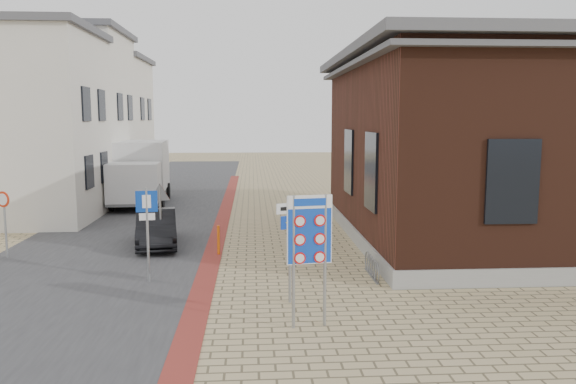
{
  "coord_description": "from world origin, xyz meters",
  "views": [
    {
      "loc": [
        -0.69,
        -12.96,
        4.42
      ],
      "look_at": [
        0.39,
        3.86,
        2.2
      ],
      "focal_mm": 35.0,
      "sensor_mm": 36.0,
      "label": 1
    }
  ],
  "objects_px": {
    "essen_sign": "(290,232)",
    "bollard": "(218,240)",
    "box_truck": "(140,172)",
    "parking_sign": "(147,218)",
    "border_sign": "(309,233)",
    "sedan": "(156,228)"
  },
  "relations": [
    {
      "from": "border_sign",
      "to": "parking_sign",
      "type": "distance_m",
      "value": 5.32
    },
    {
      "from": "sedan",
      "to": "bollard",
      "type": "bearing_deg",
      "value": -42.9
    },
    {
      "from": "border_sign",
      "to": "essen_sign",
      "type": "relative_size",
      "value": 1.1
    },
    {
      "from": "border_sign",
      "to": "bollard",
      "type": "relative_size",
      "value": 2.91
    },
    {
      "from": "border_sign",
      "to": "bollard",
      "type": "xyz_separation_m",
      "value": [
        -2.3,
        6.5,
        -1.56
      ]
    },
    {
      "from": "sedan",
      "to": "border_sign",
      "type": "distance_m",
      "value": 9.3
    },
    {
      "from": "sedan",
      "to": "box_truck",
      "type": "height_order",
      "value": "box_truck"
    },
    {
      "from": "sedan",
      "to": "essen_sign",
      "type": "distance_m",
      "value": 7.74
    },
    {
      "from": "border_sign",
      "to": "parking_sign",
      "type": "xyz_separation_m",
      "value": [
        -4.0,
        3.5,
        -0.27
      ]
    },
    {
      "from": "essen_sign",
      "to": "bollard",
      "type": "height_order",
      "value": "essen_sign"
    },
    {
      "from": "box_truck",
      "to": "parking_sign",
      "type": "xyz_separation_m",
      "value": [
        2.93,
        -14.13,
        0.1
      ]
    },
    {
      "from": "border_sign",
      "to": "parking_sign",
      "type": "relative_size",
      "value": 1.1
    },
    {
      "from": "sedan",
      "to": "essen_sign",
      "type": "bearing_deg",
      "value": -65.67
    },
    {
      "from": "parking_sign",
      "to": "bollard",
      "type": "height_order",
      "value": "parking_sign"
    },
    {
      "from": "sedan",
      "to": "bollard",
      "type": "relative_size",
      "value": 3.88
    },
    {
      "from": "sedan",
      "to": "border_sign",
      "type": "xyz_separation_m",
      "value": [
        4.54,
        -7.99,
        1.42
      ]
    },
    {
      "from": "essen_sign",
      "to": "parking_sign",
      "type": "bearing_deg",
      "value": 131.04
    },
    {
      "from": "box_truck",
      "to": "sedan",
      "type": "bearing_deg",
      "value": -79.82
    },
    {
      "from": "bollard",
      "to": "parking_sign",
      "type": "bearing_deg",
      "value": -119.54
    },
    {
      "from": "essen_sign",
      "to": "bollard",
      "type": "relative_size",
      "value": 2.65
    },
    {
      "from": "box_truck",
      "to": "bollard",
      "type": "bearing_deg",
      "value": -71.17
    },
    {
      "from": "box_truck",
      "to": "border_sign",
      "type": "relative_size",
      "value": 2.23
    }
  ]
}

